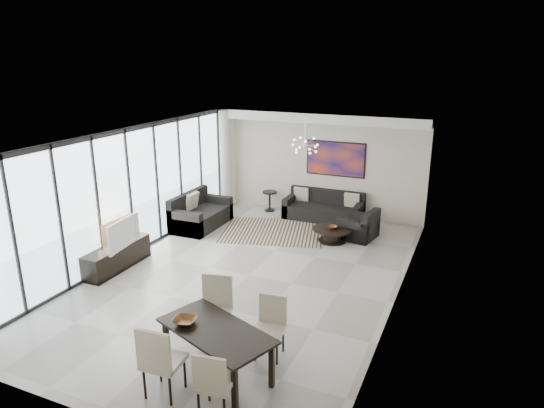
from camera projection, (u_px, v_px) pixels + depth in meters
The scene contains 20 objects.
room_shell at pixel (269, 212), 9.54m from camera, with size 6.00×9.00×2.90m.
window_wall at pixel (133, 193), 10.80m from camera, with size 0.37×8.95×2.90m.
soffit at pixel (318, 118), 13.08m from camera, with size 5.98×0.40×0.26m, color white.
painting at pixel (336, 159), 13.37m from camera, with size 1.68×0.04×0.98m, color #C4441B.
chandelier at pixel (305, 145), 11.52m from camera, with size 0.66×0.66×0.71m.
rug at pixel (273, 231), 12.63m from camera, with size 2.58×1.98×0.01m, color black.
coffee_table at pixel (332, 234), 11.92m from camera, with size 0.97×0.97×0.34m.
bowl_coffee at pixel (333, 227), 11.82m from camera, with size 0.25×0.25×0.08m, color brown.
sofa_main at pixel (324, 210), 13.50m from camera, with size 2.16×0.88×0.79m.
loveseat at pixel (199, 215), 12.95m from camera, with size 1.00×1.78×0.89m.
armchair at pixel (359, 228), 12.13m from camera, with size 0.97×1.01×0.74m.
side_table at pixel (270, 198), 14.17m from camera, with size 0.43×0.43×0.59m.
tv_console at pixel (117, 257), 10.41m from camera, with size 0.48×1.70×0.53m, color black.
television at pixel (119, 233), 10.15m from camera, with size 1.08×0.14×0.62m, color gray.
dining_table at pixel (216, 335), 6.85m from camera, with size 1.93×1.43×0.72m.
dining_chair_sw at pixel (159, 358), 6.36m from camera, with size 0.53×0.53×1.08m.
dining_chair_se at pixel (213, 380), 6.04m from camera, with size 0.50×0.50×0.95m.
dining_chair_nw at pixel (216, 304), 7.73m from camera, with size 0.60×0.60×1.08m.
dining_chair_ne at pixel (271, 321), 7.37m from camera, with size 0.48×0.48×0.95m.
bowl_dining at pixel (185, 321), 6.97m from camera, with size 0.33×0.33×0.08m, color brown.
Camera 1 is at (4.14, -8.27, 4.45)m, focal length 32.00 mm.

